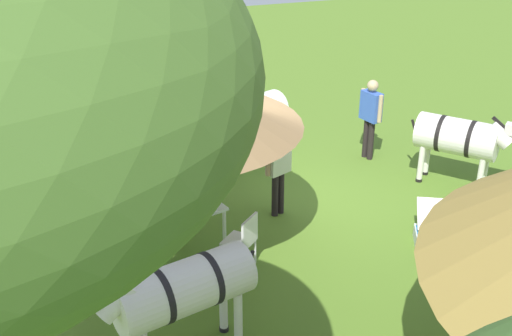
# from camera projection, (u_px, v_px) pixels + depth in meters

# --- Properties ---
(ground_plane) EXTENTS (36.00, 36.00, 0.00)m
(ground_plane) POSITION_uv_depth(u_px,v_px,m) (293.00, 206.00, 11.40)
(ground_plane) COLOR #507324
(shade_umbrella) EXTENTS (3.90, 3.90, 3.02)m
(shade_umbrella) POSITION_uv_depth(u_px,v_px,m) (170.00, 96.00, 9.06)
(shade_umbrella) COLOR brown
(shade_umbrella) RESTS_ON ground_plane
(patio_dining_table) EXTENTS (1.53, 1.28, 0.74)m
(patio_dining_table) POSITION_uv_depth(u_px,v_px,m) (177.00, 212.00, 9.87)
(patio_dining_table) COLOR white
(patio_dining_table) RESTS_ON ground_plane
(patio_chair_near_lawn) EXTENTS (0.56, 0.54, 0.90)m
(patio_chair_near_lawn) POSITION_uv_depth(u_px,v_px,m) (185.00, 185.00, 11.01)
(patio_chair_near_lawn) COLOR silver
(patio_chair_near_lawn) RESTS_ON ground_plane
(patio_chair_near_hut) EXTENTS (0.55, 0.56, 0.90)m
(patio_chair_near_hut) POSITION_uv_depth(u_px,v_px,m) (110.00, 246.00, 9.23)
(patio_chair_near_hut) COLOR silver
(patio_chair_near_hut) RESTS_ON ground_plane
(patio_chair_east_end) EXTENTS (0.61, 0.61, 0.90)m
(patio_chair_east_end) POSITION_uv_depth(u_px,v_px,m) (244.00, 238.00, 9.42)
(patio_chair_east_end) COLOR white
(patio_chair_east_end) RESTS_ON ground_plane
(guest_beside_umbrella) EXTENTS (0.54, 0.35, 1.62)m
(guest_beside_umbrella) POSITION_uv_depth(u_px,v_px,m) (80.00, 168.00, 10.59)
(guest_beside_umbrella) COLOR black
(guest_beside_umbrella) RESTS_ON ground_plane
(guest_behind_table) EXTENTS (0.54, 0.35, 1.62)m
(guest_behind_table) POSITION_uv_depth(u_px,v_px,m) (278.00, 164.00, 10.74)
(guest_behind_table) COLOR black
(guest_behind_table) RESTS_ON ground_plane
(standing_watcher) EXTENTS (0.31, 0.60, 1.71)m
(standing_watcher) POSITION_uv_depth(u_px,v_px,m) (371.00, 112.00, 12.91)
(standing_watcher) COLOR black
(standing_watcher) RESTS_ON ground_plane
(striped_lounge_chair) EXTENTS (0.84, 0.96, 0.64)m
(striped_lounge_chair) POSITION_uv_depth(u_px,v_px,m) (433.00, 230.00, 10.15)
(striped_lounge_chair) COLOR #2576B5
(striped_lounge_chair) RESTS_ON ground_plane
(zebra_nearest_camera) EXTENTS (2.32, 1.03, 1.57)m
(zebra_nearest_camera) POSITION_uv_depth(u_px,v_px,m) (180.00, 291.00, 7.40)
(zebra_nearest_camera) COLOR silver
(zebra_nearest_camera) RESTS_ON ground_plane
(zebra_by_umbrella) EXTENTS (1.56, 1.82, 1.53)m
(zebra_by_umbrella) POSITION_uv_depth(u_px,v_px,m) (460.00, 138.00, 11.76)
(zebra_by_umbrella) COLOR silver
(zebra_by_umbrella) RESTS_ON ground_plane
(zebra_toward_hut) EXTENTS (2.15, 1.32, 1.60)m
(zebra_toward_hut) POSITION_uv_depth(u_px,v_px,m) (247.00, 117.00, 12.56)
(zebra_toward_hut) COLOR silver
(zebra_toward_hut) RESTS_ON ground_plane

